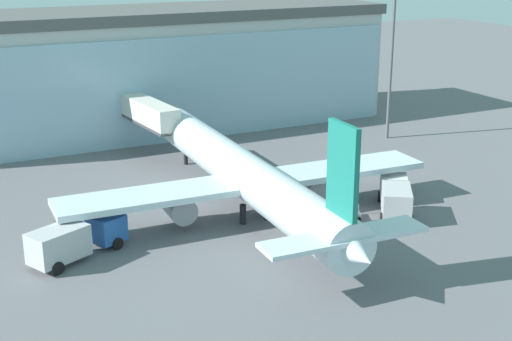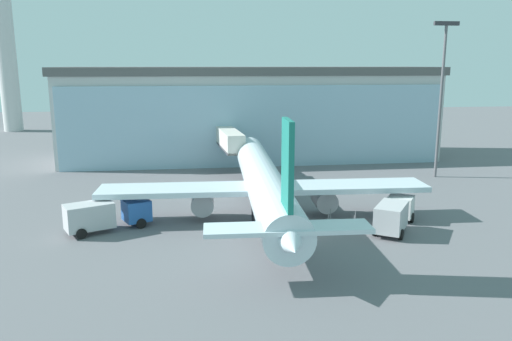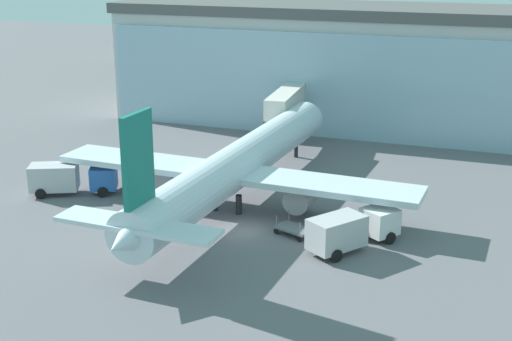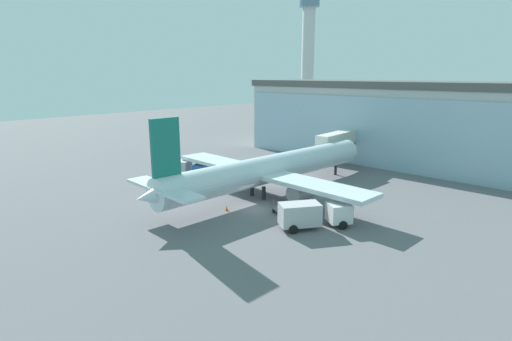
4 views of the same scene
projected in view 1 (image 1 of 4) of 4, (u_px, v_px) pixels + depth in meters
The scene contains 10 objects.
ground at pixel (303, 230), 55.01m from camera, with size 240.00×240.00×0.00m, color slate.
terminal_building at pixel (150, 70), 83.07m from camera, with size 56.56×14.30×13.97m.
jet_bridge at pixel (143, 112), 73.35m from camera, with size 3.38×13.51×5.92m.
apron_light_mast at pixel (393, 35), 77.27m from camera, with size 3.20×0.40×19.52m.
airplane at pixel (245, 175), 57.39m from camera, with size 30.84×37.77×10.98m.
catering_truck at pixel (75, 239), 49.62m from camera, with size 7.55×5.08×2.65m.
fuel_truck at pixel (395, 197), 57.86m from camera, with size 5.91×7.28×2.65m.
baggage_cart at pixel (343, 213), 57.00m from camera, with size 3.20×2.54×1.50m.
safety_cone_nose at pixel (302, 244), 51.80m from camera, with size 0.36×0.36×0.55m, color orange.
safety_cone_wingtip at pixel (93, 233), 53.69m from camera, with size 0.36×0.36×0.55m, color orange.
Camera 1 is at (-26.11, -43.90, 21.23)m, focal length 50.00 mm.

